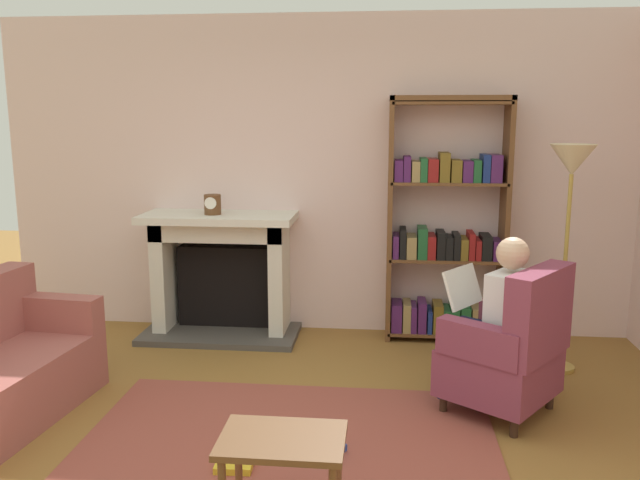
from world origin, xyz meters
The scene contains 10 objects.
back_wall centered at (0.00, 2.55, 1.35)m, with size 5.60×0.10×2.70m, color beige.
area_rug centered at (0.00, 0.30, 0.01)m, with size 2.40×1.80×0.01m, color brown.
fireplace centered at (-0.86, 2.30, 0.56)m, with size 1.32×0.64×1.06m.
mantel_clock centered at (-0.90, 2.20, 1.14)m, with size 0.14×0.14×0.17m.
bookshelf centered at (1.03, 2.33, 0.92)m, with size 0.97×0.32×2.02m.
armchair_reading centered at (1.32, 0.93, 0.42)m, with size 0.88×0.88×0.97m.
seated_reader centered at (1.23, 1.00, 0.62)m, with size 0.59×0.56×1.14m.
side_table centered at (0.09, -0.39, 0.39)m, with size 0.56×0.39×0.46m.
scattered_books centered at (-0.09, 0.30, 0.03)m, with size 0.69×0.58×0.04m.
floor_lamp centered at (1.84, 1.72, 1.41)m, with size 0.32×0.32×1.67m.
Camera 1 is at (0.53, -3.02, 1.86)m, focal length 36.41 mm.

